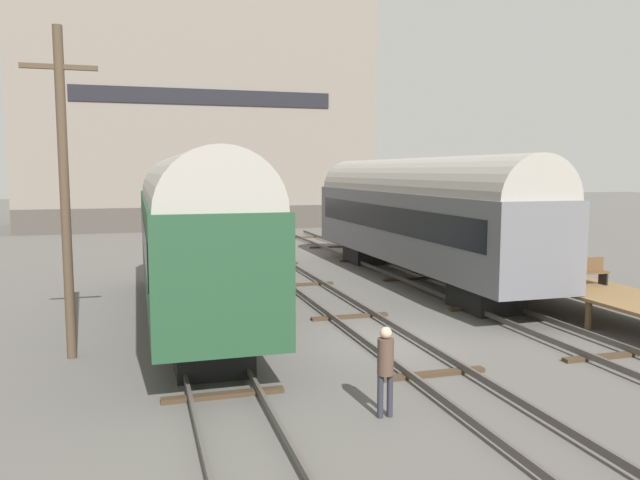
{
  "coord_description": "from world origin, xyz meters",
  "views": [
    {
      "loc": [
        -6.57,
        -15.85,
        4.8
      ],
      "look_at": [
        0.0,
        6.46,
        2.2
      ],
      "focal_mm": 35.0,
      "sensor_mm": 36.0,
      "label": 1
    }
  ],
  "objects_px": {
    "train_car_green": "(191,226)",
    "utility_pole": "(65,190)",
    "train_car_grey": "(415,212)",
    "bench": "(587,271)",
    "person_worker": "(385,363)"
  },
  "relations": [
    {
      "from": "train_car_green",
      "to": "utility_pole",
      "type": "xyz_separation_m",
      "value": [
        -3.36,
        -3.27,
        1.29
      ]
    },
    {
      "from": "train_car_grey",
      "to": "train_car_green",
      "type": "bearing_deg",
      "value": -155.29
    },
    {
      "from": "train_car_green",
      "to": "bench",
      "type": "height_order",
      "value": "train_car_green"
    },
    {
      "from": "bench",
      "to": "utility_pole",
      "type": "relative_size",
      "value": 0.17
    },
    {
      "from": "train_car_green",
      "to": "utility_pole",
      "type": "bearing_deg",
      "value": -135.8
    },
    {
      "from": "person_worker",
      "to": "utility_pole",
      "type": "bearing_deg",
      "value": 136.74
    },
    {
      "from": "utility_pole",
      "to": "train_car_grey",
      "type": "bearing_deg",
      "value": 30.57
    },
    {
      "from": "bench",
      "to": "utility_pole",
      "type": "distance_m",
      "value": 16.36
    },
    {
      "from": "bench",
      "to": "person_worker",
      "type": "xyz_separation_m",
      "value": [
        -9.85,
        -6.32,
        -0.38
      ]
    },
    {
      "from": "train_car_grey",
      "to": "train_car_green",
      "type": "relative_size",
      "value": 1.17
    },
    {
      "from": "train_car_grey",
      "to": "bench",
      "type": "xyz_separation_m",
      "value": [
        2.89,
        -7.37,
        -1.56
      ]
    },
    {
      "from": "train_car_green",
      "to": "utility_pole",
      "type": "distance_m",
      "value": 4.87
    },
    {
      "from": "utility_pole",
      "to": "bench",
      "type": "bearing_deg",
      "value": 1.54
    },
    {
      "from": "train_car_green",
      "to": "utility_pole",
      "type": "relative_size",
      "value": 1.86
    },
    {
      "from": "train_car_grey",
      "to": "person_worker",
      "type": "relative_size",
      "value": 9.97
    }
  ]
}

